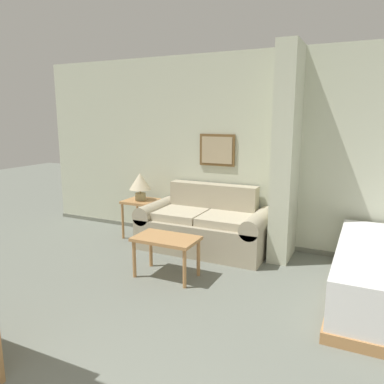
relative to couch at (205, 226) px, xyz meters
The scene contains 6 objects.
wall_back 1.31m from the couch, 33.75° to the left, with size 7.35×0.16×2.60m.
wall_partition_pillar 1.42m from the couch, ahead, with size 0.24×0.59×2.60m.
couch is the anchor object (origin of this frame).
coffee_table 1.02m from the couch, 91.11° to the right, with size 0.70×0.43×0.46m.
side_table 1.07m from the couch, behind, with size 0.44×0.44×0.56m.
table_lamp 1.17m from the couch, behind, with size 0.32×0.32×0.40m.
Camera 1 is at (1.20, -0.60, 1.76)m, focal length 35.00 mm.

